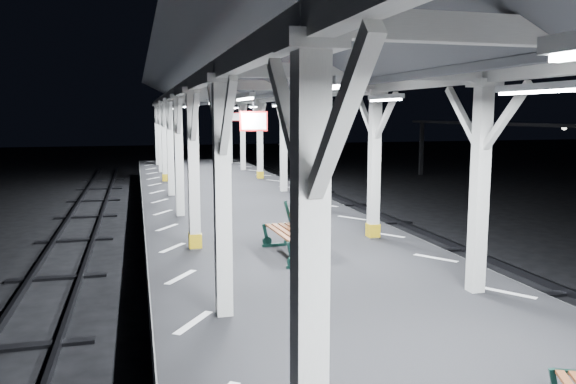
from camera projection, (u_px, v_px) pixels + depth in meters
name	position (u px, v px, depth m)	size (l,w,h in m)	color
ground	(316.00, 319.00, 10.44)	(120.00, 120.00, 0.00)	black
platform	(316.00, 293.00, 10.37)	(6.00, 50.00, 1.00)	black
hazard_stripes_left	(181.00, 277.00, 9.67)	(1.00, 48.00, 0.01)	silver
hazard_stripes_right	(436.00, 258.00, 10.93)	(1.00, 48.00, 0.01)	silver
track_left	(24.00, 344.00, 9.14)	(2.20, 60.00, 0.16)	#2D2D33
track_right	(543.00, 293.00, 11.72)	(2.20, 60.00, 0.16)	#2D2D33
canopy	(318.00, 69.00, 9.79)	(5.40, 49.00, 4.65)	silver
bench_mid	(294.00, 230.00, 11.05)	(0.75, 1.84, 0.99)	black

